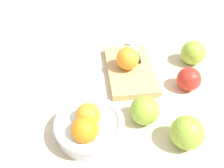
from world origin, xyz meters
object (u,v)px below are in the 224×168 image
Objects in this scene: apple_front_left at (145,110)px; apple_front_left_2 at (187,133)px; orange_on_board at (128,58)px; apple_front_right_2 at (193,53)px; cutting_board at (130,70)px; bowl at (89,125)px; knife at (137,53)px; apple_front_right at (189,79)px.

apple_front_left is 0.12m from apple_front_left_2.
apple_front_left_2 is (-0.26, -0.15, -0.02)m from orange_on_board.
orange_on_board is 0.89× the size of apple_front_right_2.
orange_on_board reaches higher than cutting_board.
bowl is at bearing 136.99° from apple_front_right_2.
orange_on_board is (-0.00, 0.01, 0.05)m from cutting_board.
apple_front_left_2 is at bearing -160.46° from knife.
apple_front_left is at bearing -167.96° from cutting_board.
cutting_board is at bearing 28.24° from apple_front_left_2.
apple_front_left is at bearing 135.34° from apple_front_right.
orange_on_board is (0.26, -0.09, 0.02)m from bowl.
orange_on_board is at bearing -18.76° from bowl.
bowl is 0.36m from knife.
apple_front_right_2 is (0.07, -0.21, 0.03)m from cutting_board.
orange_on_board reaches higher than apple_front_left.
apple_front_left reaches higher than apple_front_right.
apple_front_left_2 is at bearing -149.99° from orange_on_board.
orange_on_board is at bearing 103.69° from cutting_board.
bowl is 0.24m from apple_front_left_2.
apple_front_left reaches higher than knife.
cutting_board is 0.19m from apple_front_right.
apple_front_left_2 is 0.35m from apple_front_right_2.
apple_front_left reaches higher than cutting_board.
bowl is 2.39× the size of orange_on_board.
knife reaches higher than cutting_board.
bowl is 0.27m from orange_on_board.
apple_front_right reaches higher than cutting_board.
knife is at bearing 4.40° from apple_front_left.
apple_front_right is at bearing 165.76° from apple_front_right_2.
bowl is 2.15× the size of apple_front_left_2.
orange_on_board is 0.30m from apple_front_left_2.
apple_front_left is (0.06, -0.14, 0.00)m from bowl.
orange_on_board is 0.24m from apple_front_right_2.
cutting_board is 0.08m from knife.
apple_front_left_2 is (-0.27, -0.14, 0.03)m from cutting_board.
apple_front_right is 0.88× the size of apple_front_right_2.
knife is 2.13× the size of apple_front_right.
bowl is 0.28m from cutting_board.
knife is at bearing 19.54° from apple_front_left_2.
apple_front_left_2 is (-0.07, -0.10, 0.00)m from apple_front_left.
knife is at bearing 49.17° from apple_front_right.
knife is (0.08, -0.03, -0.03)m from orange_on_board.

